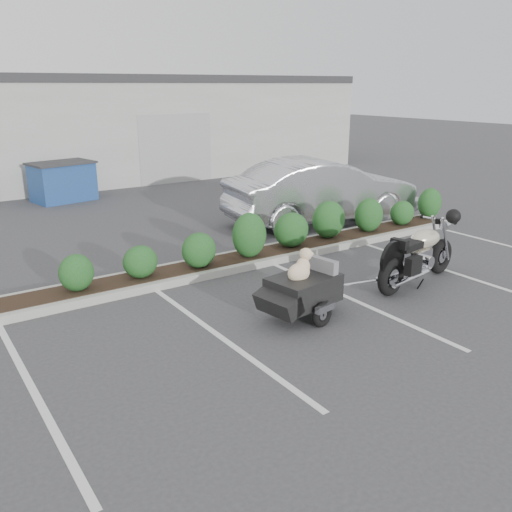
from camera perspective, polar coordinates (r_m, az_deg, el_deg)
ground at (r=9.49m, az=2.26°, el=-4.98°), size 90.00×90.00×0.00m
planter_kerb at (r=11.69m, az=-0.18°, el=-0.15°), size 12.00×1.00×0.15m
building at (r=24.65m, az=-22.41°, el=12.51°), size 26.00×10.00×4.00m
motorcycle at (r=10.65m, az=16.78°, el=0.06°), size 2.47×0.97×1.42m
pet_trailer at (r=8.79m, az=4.94°, el=-3.43°), size 2.00×1.13×1.18m
sedan at (r=14.95m, az=6.96°, el=6.81°), size 5.52×2.61×1.75m
dumpster at (r=18.84m, az=-19.68°, el=7.42°), size 2.13×1.65×1.26m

